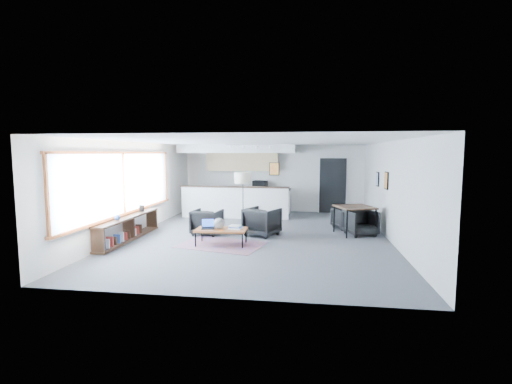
# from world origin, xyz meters

# --- Properties ---
(room) EXTENTS (7.02, 9.02, 2.62)m
(room) POSITION_xyz_m (0.00, 0.00, 1.30)
(room) COLOR #49494C
(room) RESTS_ON ground
(window) EXTENTS (0.10, 5.95, 1.66)m
(window) POSITION_xyz_m (-3.46, -0.90, 1.46)
(window) COLOR #8CBFFF
(window) RESTS_ON room
(console) EXTENTS (0.35, 3.00, 0.80)m
(console) POSITION_xyz_m (-3.30, -1.05, 0.33)
(console) COLOR black
(console) RESTS_ON floor
(kitchenette) EXTENTS (4.20, 1.96, 2.60)m
(kitchenette) POSITION_xyz_m (-1.20, 3.71, 1.38)
(kitchenette) COLOR white
(kitchenette) RESTS_ON floor
(doorway) EXTENTS (1.10, 0.12, 2.15)m
(doorway) POSITION_xyz_m (2.30, 4.42, 1.07)
(doorway) COLOR black
(doorway) RESTS_ON room
(track_light) EXTENTS (1.60, 0.07, 0.15)m
(track_light) POSITION_xyz_m (-0.59, 2.20, 2.53)
(track_light) COLOR silver
(track_light) RESTS_ON room
(wall_art_lower) EXTENTS (0.03, 0.38, 0.48)m
(wall_art_lower) POSITION_xyz_m (3.47, 0.40, 1.55)
(wall_art_lower) COLOR black
(wall_art_lower) RESTS_ON room
(wall_art_upper) EXTENTS (0.03, 0.34, 0.44)m
(wall_art_upper) POSITION_xyz_m (3.47, 1.70, 1.50)
(wall_art_upper) COLOR black
(wall_art_upper) RESTS_ON room
(kilim_rug) EXTENTS (2.28, 1.80, 0.01)m
(kilim_rug) POSITION_xyz_m (-0.77, -1.14, 0.01)
(kilim_rug) COLOR brown
(kilim_rug) RESTS_ON floor
(coffee_table) EXTENTS (1.27, 0.70, 0.41)m
(coffee_table) POSITION_xyz_m (-0.77, -1.14, 0.38)
(coffee_table) COLOR brown
(coffee_table) RESTS_ON floor
(laptop) EXTENTS (0.38, 0.33, 0.23)m
(laptop) POSITION_xyz_m (-1.12, -1.11, 0.48)
(laptop) COLOR black
(laptop) RESTS_ON coffee_table
(ceramic_pot) EXTENTS (0.28, 0.28, 0.28)m
(ceramic_pot) POSITION_xyz_m (-0.82, -1.15, 0.55)
(ceramic_pot) COLOR gray
(ceramic_pot) RESTS_ON coffee_table
(book_stack) EXTENTS (0.36, 0.31, 0.10)m
(book_stack) POSITION_xyz_m (-0.41, -1.12, 0.46)
(book_stack) COLOR silver
(book_stack) RESTS_ON coffee_table
(coaster) EXTENTS (0.12, 0.12, 0.01)m
(coaster) POSITION_xyz_m (-0.72, -1.38, 0.41)
(coaster) COLOR #E5590C
(coaster) RESTS_ON coffee_table
(armchair_left) EXTENTS (0.83, 0.78, 0.79)m
(armchair_left) POSITION_xyz_m (-1.45, -0.03, 0.39)
(armchair_left) COLOR black
(armchair_left) RESTS_ON floor
(armchair_right) EXTENTS (1.08, 1.06, 0.86)m
(armchair_right) POSITION_xyz_m (0.10, 0.08, 0.43)
(armchair_right) COLOR black
(armchair_right) RESTS_ON floor
(floor_lamp) EXTENTS (0.63, 0.63, 1.73)m
(floor_lamp) POSITION_xyz_m (-0.54, 0.67, 1.51)
(floor_lamp) COLOR black
(floor_lamp) RESTS_ON floor
(dining_table) EXTENTS (1.22, 1.22, 0.80)m
(dining_table) POSITION_xyz_m (2.67, 0.57, 0.73)
(dining_table) COLOR black
(dining_table) RESTS_ON floor
(dining_chair_near) EXTENTS (0.83, 0.81, 0.67)m
(dining_chair_near) POSITION_xyz_m (2.84, 0.48, 0.34)
(dining_chair_near) COLOR black
(dining_chair_near) RESTS_ON floor
(dining_chair_far) EXTENTS (0.75, 0.73, 0.59)m
(dining_chair_far) POSITION_xyz_m (2.51, 1.37, 0.30)
(dining_chair_far) COLOR black
(dining_chair_far) RESTS_ON floor
(microwave) EXTENTS (0.58, 0.38, 0.36)m
(microwave) POSITION_xyz_m (-0.48, 4.15, 1.11)
(microwave) COLOR black
(microwave) RESTS_ON kitchenette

